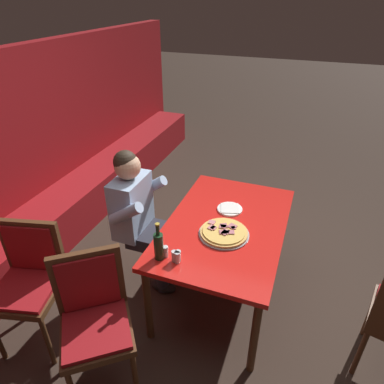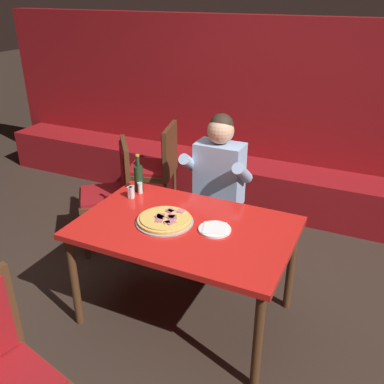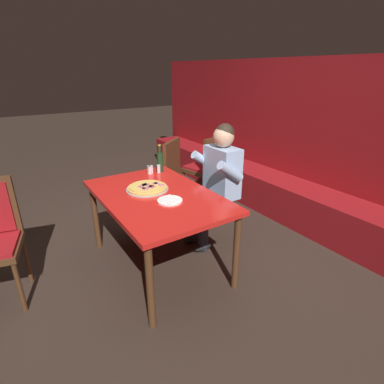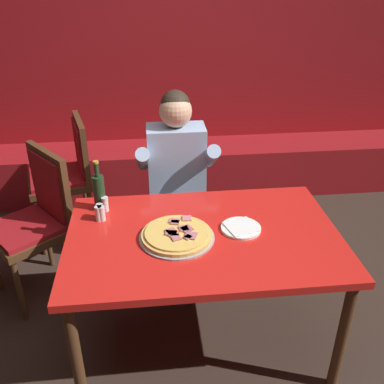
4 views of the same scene
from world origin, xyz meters
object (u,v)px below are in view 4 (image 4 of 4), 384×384
(pizza, at_px, (177,235))
(dining_chair_by_booth, at_px, (68,170))
(plate_white_paper, at_px, (241,228))
(dining_chair_near_left, at_px, (37,215))
(diner_seated_blue_shirt, at_px, (178,179))
(shaker_red_pepper_flakes, at_px, (105,205))
(shaker_oregano, at_px, (102,214))
(shaker_parmesan, at_px, (99,214))
(beer_bottle, at_px, (99,191))
(main_dining_table, at_px, (203,246))
(shaker_black_pepper, at_px, (100,212))

(pizza, height_order, dining_chair_by_booth, dining_chair_by_booth)
(plate_white_paper, distance_m, dining_chair_near_left, 1.33)
(pizza, xyz_separation_m, diner_seated_blue_shirt, (0.06, 0.73, -0.05))
(plate_white_paper, relative_size, shaker_red_pepper_flakes, 2.44)
(shaker_oregano, height_order, dining_chair_near_left, dining_chair_near_left)
(pizza, height_order, shaker_parmesan, shaker_parmesan)
(beer_bottle, bearing_deg, pizza, -40.29)
(main_dining_table, bearing_deg, shaker_red_pepper_flakes, 150.71)
(main_dining_table, xyz_separation_m, plate_white_paper, (0.20, 0.02, 0.08))
(pizza, relative_size, plate_white_paper, 1.82)
(beer_bottle, distance_m, dining_chair_near_left, 0.59)
(pizza, relative_size, dining_chair_near_left, 0.39)
(plate_white_paper, relative_size, shaker_parmesan, 2.44)
(shaker_parmesan, bearing_deg, dining_chair_near_left, 137.77)
(dining_chair_by_booth, bearing_deg, shaker_black_pepper, -70.97)
(beer_bottle, relative_size, shaker_red_pepper_flakes, 3.40)
(main_dining_table, distance_m, diner_seated_blue_shirt, 0.72)
(shaker_black_pepper, height_order, shaker_oregano, same)
(shaker_parmesan, distance_m, dining_chair_by_booth, 1.08)
(plate_white_paper, height_order, beer_bottle, beer_bottle)
(main_dining_table, xyz_separation_m, shaker_black_pepper, (-0.54, 0.21, 0.11))
(plate_white_paper, height_order, shaker_oregano, shaker_oregano)
(shaker_parmesan, height_order, dining_chair_by_booth, dining_chair_by_booth)
(pizza, xyz_separation_m, shaker_oregano, (-0.39, 0.21, 0.02))
(shaker_red_pepper_flakes, xyz_separation_m, dining_chair_by_booth, (-0.36, 0.91, -0.20))
(pizza, xyz_separation_m, shaker_red_pepper_flakes, (-0.38, 0.31, 0.02))
(pizza, height_order, shaker_black_pepper, shaker_black_pepper)
(shaker_black_pepper, height_order, diner_seated_blue_shirt, diner_seated_blue_shirt)
(pizza, bearing_deg, plate_white_paper, 7.37)
(shaker_parmesan, bearing_deg, shaker_black_pepper, 76.27)
(plate_white_paper, distance_m, dining_chair_by_booth, 1.60)
(beer_bottle, xyz_separation_m, diner_seated_blue_shirt, (0.47, 0.39, -0.15))
(dining_chair_near_left, bearing_deg, shaker_red_pepper_flakes, -32.67)
(diner_seated_blue_shirt, bearing_deg, shaker_oregano, -130.77)
(shaker_black_pepper, relative_size, shaker_oregano, 1.00)
(beer_bottle, bearing_deg, shaker_red_pepper_flakes, -49.40)
(beer_bottle, xyz_separation_m, shaker_red_pepper_flakes, (0.03, -0.03, -0.07))
(main_dining_table, relative_size, beer_bottle, 4.81)
(shaker_black_pepper, bearing_deg, plate_white_paper, -14.58)
(shaker_red_pepper_flakes, distance_m, diner_seated_blue_shirt, 0.61)
(shaker_oregano, bearing_deg, beer_bottle, 97.81)
(dining_chair_near_left, bearing_deg, main_dining_table, -30.93)
(shaker_parmesan, bearing_deg, main_dining_table, -19.32)
(diner_seated_blue_shirt, bearing_deg, main_dining_table, -83.69)
(dining_chair_near_left, bearing_deg, dining_chair_by_booth, 80.16)
(plate_white_paper, xyz_separation_m, shaker_red_pepper_flakes, (-0.72, 0.27, 0.03))
(pizza, relative_size, shaker_parmesan, 4.46)
(main_dining_table, bearing_deg, shaker_parmesan, 160.68)
(shaker_red_pepper_flakes, height_order, diner_seated_blue_shirt, diner_seated_blue_shirt)
(shaker_parmesan, height_order, diner_seated_blue_shirt, diner_seated_blue_shirt)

